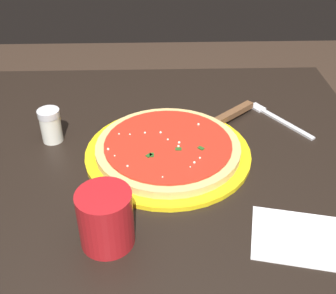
{
  "coord_description": "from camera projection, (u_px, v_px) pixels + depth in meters",
  "views": [
    {
      "loc": [
        -0.03,
        0.68,
        1.24
      ],
      "look_at": [
        -0.05,
        -0.01,
        0.74
      ],
      "focal_mm": 45.02,
      "sensor_mm": 36.0,
      "label": 1
    }
  ],
  "objects": [
    {
      "name": "restaurant_table",
      "position": [
        147.0,
        208.0,
        0.93
      ],
      "size": [
        0.97,
        0.86,
        0.72
      ],
      "color": "black",
      "rests_on": "ground_plane"
    },
    {
      "name": "serving_plate",
      "position": [
        168.0,
        153.0,
        0.86
      ],
      "size": [
        0.34,
        0.34,
        0.01
      ],
      "primitive_type": "cylinder",
      "color": "yellow",
      "rests_on": "restaurant_table"
    },
    {
      "name": "pizza",
      "position": [
        168.0,
        147.0,
        0.85
      ],
      "size": [
        0.29,
        0.29,
        0.02
      ],
      "color": "#DBB26B",
      "rests_on": "serving_plate"
    },
    {
      "name": "pizza_server",
      "position": [
        221.0,
        120.0,
        0.95
      ],
      "size": [
        0.19,
        0.18,
        0.01
      ],
      "color": "silver",
      "rests_on": "serving_plate"
    },
    {
      "name": "cup_tall_drink",
      "position": [
        106.0,
        219.0,
        0.65
      ],
      "size": [
        0.09,
        0.09,
        0.1
      ],
      "primitive_type": "cylinder",
      "color": "#B2191E",
      "rests_on": "restaurant_table"
    },
    {
      "name": "napkin_folded_right",
      "position": [
        301.0,
        238.0,
        0.68
      ],
      "size": [
        0.18,
        0.15,
        0.0
      ],
      "primitive_type": "cube",
      "rotation": [
        0.0,
        0.0,
        -0.23
      ],
      "color": "white",
      "rests_on": "restaurant_table"
    },
    {
      "name": "fork",
      "position": [
        277.0,
        118.0,
        0.98
      ],
      "size": [
        0.12,
        0.16,
        0.0
      ],
      "color": "silver",
      "rests_on": "restaurant_table"
    },
    {
      "name": "parmesan_shaker",
      "position": [
        51.0,
        125.0,
        0.89
      ],
      "size": [
        0.05,
        0.05,
        0.07
      ],
      "color": "silver",
      "rests_on": "restaurant_table"
    }
  ]
}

